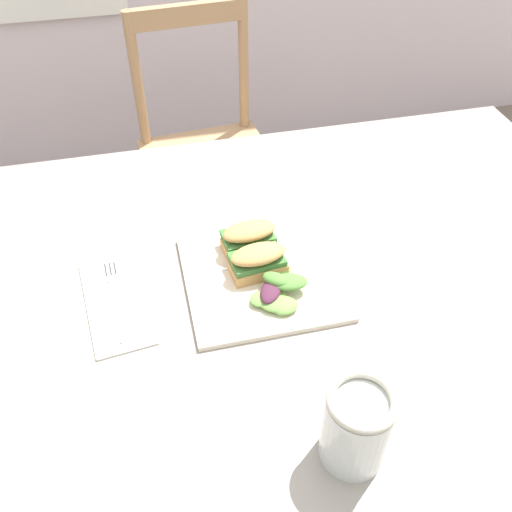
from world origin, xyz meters
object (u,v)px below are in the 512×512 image
(dining_table, at_px, (284,334))
(mason_jar_iced_tea, at_px, (356,429))
(plate_lunch, at_px, (261,278))
(chair_wooden_far, at_px, (207,155))
(sandwich_half_front, at_px, (258,260))
(sandwich_half_back, at_px, (249,237))
(fork_on_napkin, at_px, (115,293))

(dining_table, relative_size, mason_jar_iced_tea, 10.65)
(dining_table, height_order, plate_lunch, plate_lunch)
(chair_wooden_far, height_order, mason_jar_iced_tea, same)
(sandwich_half_front, bearing_deg, dining_table, -54.53)
(chair_wooden_far, distance_m, sandwich_half_back, 0.86)
(dining_table, xyz_separation_m, fork_on_napkin, (-0.28, 0.06, 0.11))
(chair_wooden_far, xyz_separation_m, mason_jar_iced_tea, (0.01, -1.20, 0.35))
(sandwich_half_front, xyz_separation_m, fork_on_napkin, (-0.25, 0.01, -0.03))
(chair_wooden_far, distance_m, sandwich_half_front, 0.91)
(chair_wooden_far, bearing_deg, sandwich_half_back, -92.66)
(sandwich_half_front, relative_size, sandwich_half_back, 1.00)
(chair_wooden_far, bearing_deg, mason_jar_iced_tea, -89.54)
(fork_on_napkin, bearing_deg, sandwich_half_back, 11.80)
(chair_wooden_far, height_order, sandwich_half_front, chair_wooden_far)
(plate_lunch, relative_size, sandwich_half_front, 2.56)
(plate_lunch, distance_m, sandwich_half_back, 0.08)
(chair_wooden_far, relative_size, mason_jar_iced_tea, 6.72)
(plate_lunch, distance_m, fork_on_napkin, 0.25)
(dining_table, bearing_deg, fork_on_napkin, 167.53)
(chair_wooden_far, height_order, sandwich_half_back, chair_wooden_far)
(mason_jar_iced_tea, bearing_deg, chair_wooden_far, 90.46)
(fork_on_napkin, bearing_deg, chair_wooden_far, 71.51)
(fork_on_napkin, bearing_deg, plate_lunch, -4.59)
(sandwich_half_front, xyz_separation_m, sandwich_half_back, (-0.00, 0.06, 0.00))
(chair_wooden_far, relative_size, plate_lunch, 3.33)
(chair_wooden_far, height_order, fork_on_napkin, chair_wooden_far)
(sandwich_half_back, height_order, fork_on_napkin, sandwich_half_back)
(sandwich_half_front, bearing_deg, chair_wooden_far, 87.67)
(dining_table, height_order, sandwich_half_back, sandwich_half_back)
(plate_lunch, bearing_deg, dining_table, -51.80)
(dining_table, bearing_deg, sandwich_half_back, 109.03)
(mason_jar_iced_tea, bearing_deg, fork_on_napkin, 129.08)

